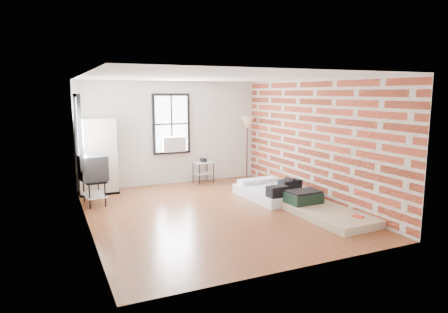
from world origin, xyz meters
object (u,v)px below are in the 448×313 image
side_table (203,166)px  floor_lamp (247,126)px  tv_stand (93,169)px  mattress_bare (323,210)px  wardrobe (97,157)px  mattress_main (273,192)px

side_table → floor_lamp: (1.33, -0.08, 1.09)m
floor_lamp → tv_stand: floor_lamp is taller
mattress_bare → tv_stand: bearing=143.4°
side_table → wardrobe: bearing=-178.6°
mattress_bare → wardrobe: bearing=133.6°
wardrobe → floor_lamp: 4.20m
mattress_main → wardrobe: 4.40m
mattress_main → side_table: size_ratio=2.61×
mattress_bare → floor_lamp: size_ratio=1.09×
wardrobe → tv_stand: size_ratio=1.67×
mattress_main → side_table: side_table is taller
mattress_bare → side_table: bearing=103.6°
mattress_bare → wardrobe: 5.52m
floor_lamp → tv_stand: (-4.36, -0.97, -0.76)m
side_table → tv_stand: (-3.04, -1.05, 0.34)m
mattress_bare → side_table: (-1.10, 3.88, 0.34)m
wardrobe → side_table: (2.82, 0.07, -0.46)m
wardrobe → floor_lamp: bearing=0.7°
mattress_main → floor_lamp: size_ratio=0.99×
mattress_bare → side_table: side_table is taller
mattress_bare → floor_lamp: (0.23, 3.79, 1.43)m
side_table → mattress_main: bearing=-67.6°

